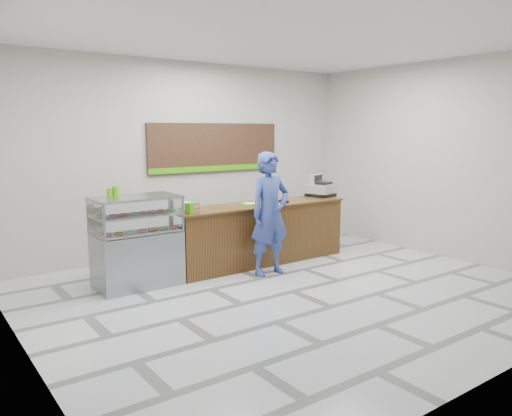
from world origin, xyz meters
TOP-DOWN VIEW (x-y plane):
  - floor at (0.00, 0.00)m, footprint 7.00×7.00m
  - back_wall at (0.00, 3.00)m, footprint 7.00×0.00m
  - ceiling at (0.00, 0.00)m, footprint 7.00×7.00m
  - sales_counter at (0.55, 1.55)m, footprint 3.26×0.76m
  - display_case at (-1.67, 1.55)m, footprint 1.22×0.72m
  - menu_board at (0.55, 2.96)m, footprint 2.80×0.06m
  - cash_register at (2.05, 1.65)m, footprint 0.55×0.56m
  - card_terminal at (0.97, 1.41)m, footprint 0.12×0.18m
  - serving_tray at (0.40, 1.58)m, footprint 0.37×0.29m
  - napkin_box at (-0.78, 1.71)m, footprint 0.17×0.17m
  - straw_cup at (-0.77, 1.61)m, footprint 0.08×0.08m
  - promo_box at (-0.87, 1.33)m, footprint 0.21×0.16m
  - donut_decal at (0.84, 1.37)m, footprint 0.15×0.15m
  - green_cup_left at (-1.99, 1.69)m, footprint 0.08×0.08m
  - green_cup_right at (-1.90, 1.68)m, footprint 0.10×0.10m
  - customer at (0.28, 0.92)m, footprint 0.72×0.48m

SIDE VIEW (x-z plane):
  - floor at x=0.00m, z-range 0.00..0.00m
  - sales_counter at x=0.55m, z-range 0.00..1.03m
  - display_case at x=-1.67m, z-range 0.01..1.34m
  - customer at x=0.28m, z-range 0.00..1.94m
  - donut_decal at x=0.84m, z-range 1.03..1.03m
  - serving_tray at x=0.40m, z-range 1.03..1.05m
  - card_terminal at x=0.97m, z-range 1.03..1.07m
  - straw_cup at x=-0.77m, z-range 1.03..1.15m
  - napkin_box at x=-0.78m, z-range 1.03..1.15m
  - promo_box at x=-0.87m, z-range 1.03..1.20m
  - cash_register at x=2.05m, z-range 0.98..1.39m
  - green_cup_left at x=-1.99m, z-range 1.33..1.46m
  - green_cup_right at x=-1.90m, z-range 1.33..1.48m
  - back_wall at x=0.00m, z-range -1.75..5.25m
  - menu_board at x=0.55m, z-range 1.48..2.38m
  - ceiling at x=0.00m, z-range 3.50..3.50m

